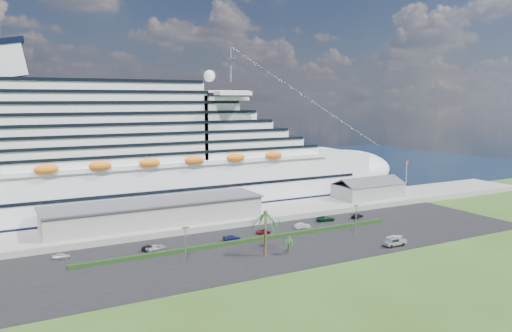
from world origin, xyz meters
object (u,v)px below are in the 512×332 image
parked_car_3 (232,238)px  pickup_truck (394,242)px  boat_trailer (396,237)px  cruise_ship (143,160)px

parked_car_3 → pickup_truck: (33.27, -23.95, 0.50)m
pickup_truck → boat_trailer: 4.13m
cruise_ship → parked_car_3: 48.28m
cruise_ship → boat_trailer: (46.79, -65.71, -15.40)m
parked_car_3 → boat_trailer: (36.46, -21.31, 0.51)m
pickup_truck → boat_trailer: size_ratio=0.98×
parked_car_3 → boat_trailer: 42.24m
cruise_ship → pickup_truck: (43.60, -68.35, -15.41)m
cruise_ship → boat_trailer: bearing=-54.5°
parked_car_3 → boat_trailer: bearing=-114.8°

